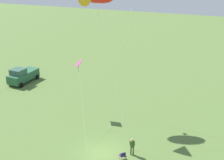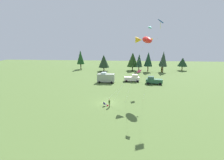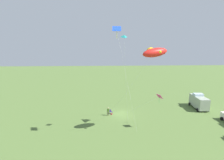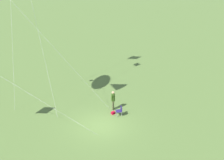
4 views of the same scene
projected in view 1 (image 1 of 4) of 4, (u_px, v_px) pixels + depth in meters
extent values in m
plane|color=#536E34|center=(102.00, 152.00, 29.66)|extent=(160.00, 160.00, 0.00)
cylinder|color=#484B2E|center=(131.00, 151.00, 29.17)|extent=(0.14, 0.14, 0.85)
cylinder|color=#484B2E|center=(133.00, 151.00, 29.19)|extent=(0.14, 0.14, 0.85)
cylinder|color=#335119|center=(132.00, 144.00, 28.91)|extent=(0.45, 0.45, 0.62)
sphere|color=tan|center=(132.00, 140.00, 28.74)|extent=(0.24, 0.24, 0.24)
cylinder|color=#335119|center=(130.00, 144.00, 28.94)|extent=(0.15, 0.18, 0.56)
cylinder|color=#335119|center=(134.00, 143.00, 28.97)|extent=(0.12, 0.13, 0.55)
cube|color=#231A53|center=(122.00, 155.00, 28.54)|extent=(0.68, 0.68, 0.04)
cube|color=#231A53|center=(123.00, 155.00, 28.28)|extent=(0.37, 0.37, 0.40)
cylinder|color=#A5A8AD|center=(119.00, 156.00, 28.71)|extent=(0.03, 0.03, 0.42)
cylinder|color=#A5A8AD|center=(123.00, 155.00, 28.87)|extent=(0.03, 0.03, 0.42)
cylinder|color=#A5A8AD|center=(121.00, 159.00, 28.36)|extent=(0.03, 0.03, 0.42)
cylinder|color=#A5A8AD|center=(125.00, 158.00, 28.52)|extent=(0.03, 0.03, 0.42)
cube|color=#AA0823|center=(123.00, 155.00, 29.13)|extent=(0.31, 0.37, 0.22)
cube|color=#295C3C|center=(23.00, 76.00, 46.03)|extent=(5.16, 2.44, 1.20)
cube|color=#305446|center=(18.00, 72.00, 44.82)|extent=(1.96, 1.99, 0.80)
cylinder|color=black|center=(21.00, 85.00, 44.30)|extent=(0.70, 0.28, 0.68)
cylinder|color=black|center=(10.00, 83.00, 45.18)|extent=(0.70, 0.28, 0.68)
cylinder|color=black|center=(38.00, 77.00, 47.31)|extent=(0.70, 0.28, 0.68)
cylinder|color=black|center=(26.00, 75.00, 48.19)|extent=(0.70, 0.28, 0.68)
cylinder|color=silver|center=(112.00, 70.00, 31.48)|extent=(7.52, 6.81, 13.39)
cylinder|color=#4C3823|center=(131.00, 153.00, 29.57)|extent=(0.04, 0.04, 0.01)
cylinder|color=silver|center=(131.00, 44.00, 34.42)|extent=(2.29, 3.72, 16.70)
cylinder|color=#4C3823|center=(112.00, 113.00, 37.12)|extent=(0.04, 0.04, 0.01)
cylinder|color=silver|center=(122.00, 56.00, 32.15)|extent=(4.58, 1.46, 15.63)
cylinder|color=#4C3823|center=(108.00, 131.00, 33.28)|extent=(0.04, 0.04, 0.01)
cube|color=#DF368F|center=(79.00, 63.00, 35.43)|extent=(1.19, 1.06, 0.77)
cylinder|color=green|center=(79.00, 68.00, 35.65)|extent=(0.04, 0.04, 0.99)
cylinder|color=silver|center=(82.00, 104.00, 32.50)|extent=(7.65, 4.43, 6.05)
cylinder|color=#4C3823|center=(87.00, 153.00, 29.57)|extent=(0.04, 0.04, 0.01)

